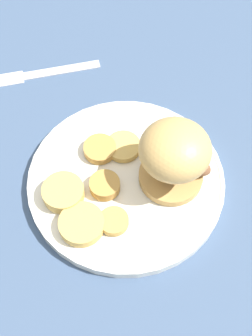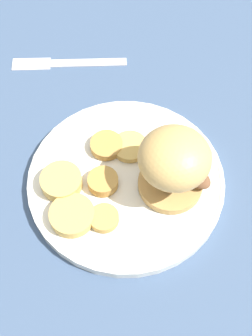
{
  "view_description": "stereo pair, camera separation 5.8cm",
  "coord_description": "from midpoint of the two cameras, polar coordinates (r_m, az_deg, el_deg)",
  "views": [
    {
      "loc": [
        -0.26,
        0.14,
        0.54
      ],
      "look_at": [
        0.0,
        0.0,
        0.04
      ],
      "focal_mm": 50.0,
      "sensor_mm": 36.0,
      "label": 1
    },
    {
      "loc": [
        -0.29,
        0.09,
        0.54
      ],
      "look_at": [
        0.0,
        0.0,
        0.04
      ],
      "focal_mm": 50.0,
      "sensor_mm": 36.0,
      "label": 2
    }
  ],
  "objects": [
    {
      "name": "potato_round_1",
      "position": [
        0.57,
        -3.71,
        -6.02
      ],
      "size": [
        0.06,
        0.06,
        0.01
      ],
      "primitive_type": "cylinder",
      "color": "tan",
      "rests_on": "dinner_plate"
    },
    {
      "name": "potato_round_4",
      "position": [
        0.59,
        -0.06,
        -1.82
      ],
      "size": [
        0.04,
        0.04,
        0.01
      ],
      "primitive_type": "cylinder",
      "color": "#BC8942",
      "rests_on": "dinner_plate"
    },
    {
      "name": "fork",
      "position": [
        0.75,
        -4.95,
        12.5
      ],
      "size": [
        0.07,
        0.18,
        0.0
      ],
      "color": "silver",
      "rests_on": "ground_plane"
    },
    {
      "name": "dinner_plate",
      "position": [
        0.61,
        2.72,
        -1.77
      ],
      "size": [
        0.26,
        0.26,
        0.02
      ],
      "color": "white",
      "rests_on": "ground_plane"
    },
    {
      "name": "sandwich",
      "position": [
        0.56,
        8.92,
        0.37
      ],
      "size": [
        0.09,
        0.09,
        0.1
      ],
      "color": "tan",
      "rests_on": "dinner_plate"
    },
    {
      "name": "potato_round_5",
      "position": [
        0.62,
        0.25,
        2.58
      ],
      "size": [
        0.04,
        0.04,
        0.01
      ],
      "primitive_type": "cylinder",
      "color": "#BC8942",
      "rests_on": "dinner_plate"
    },
    {
      "name": "potato_round_3",
      "position": [
        0.63,
        3.15,
        2.4
      ],
      "size": [
        0.05,
        0.05,
        0.01
      ],
      "primitive_type": "cylinder",
      "color": "tan",
      "rests_on": "dinner_plate"
    },
    {
      "name": "ground_plane",
      "position": [
        0.62,
        2.69,
        -2.18
      ],
      "size": [
        4.0,
        4.0,
        0.0
      ],
      "primitive_type": "plane",
      "color": "#3D5170"
    },
    {
      "name": "potato_round_0",
      "position": [
        0.57,
        0.21,
        -6.38
      ],
      "size": [
        0.04,
        0.04,
        0.01
      ],
      "primitive_type": "cylinder",
      "color": "tan",
      "rests_on": "dinner_plate"
    },
    {
      "name": "potato_round_2",
      "position": [
        0.59,
        -5.13,
        -1.87
      ],
      "size": [
        0.05,
        0.05,
        0.02
      ],
      "primitive_type": "cylinder",
      "color": "tan",
      "rests_on": "dinner_plate"
    }
  ]
}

